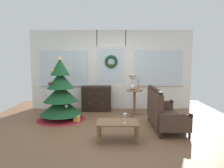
# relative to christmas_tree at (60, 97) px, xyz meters

# --- Properties ---
(ground_plane) EXTENTS (6.76, 6.76, 0.00)m
(ground_plane) POSITION_rel_christmas_tree_xyz_m (1.36, -0.82, -0.62)
(ground_plane) COLOR brown
(back_wall_with_door) EXTENTS (5.20, 0.19, 2.55)m
(back_wall_with_door) POSITION_rel_christmas_tree_xyz_m (1.36, 1.26, 0.66)
(back_wall_with_door) COLOR white
(back_wall_with_door) RESTS_ON ground
(christmas_tree) EXTENTS (1.31, 1.31, 1.73)m
(christmas_tree) POSITION_rel_christmas_tree_xyz_m (0.00, 0.00, 0.00)
(christmas_tree) COLOR #4C331E
(christmas_tree) RESTS_ON ground
(dresser_cabinet) EXTENTS (0.91, 0.47, 0.78)m
(dresser_cabinet) POSITION_rel_christmas_tree_xyz_m (0.89, 0.97, -0.23)
(dresser_cabinet) COLOR black
(dresser_cabinet) RESTS_ON ground
(settee_sofa) EXTENTS (0.72, 1.45, 0.96)m
(settee_sofa) POSITION_rel_christmas_tree_xyz_m (2.57, -0.75, -0.24)
(settee_sofa) COLOR black
(settee_sofa) RESTS_ON ground
(side_table) EXTENTS (0.50, 0.48, 0.74)m
(side_table) POSITION_rel_christmas_tree_xyz_m (2.04, 0.47, -0.10)
(side_table) COLOR brown
(side_table) RESTS_ON ground
(table_lamp) EXTENTS (0.28, 0.28, 0.44)m
(table_lamp) POSITION_rel_christmas_tree_xyz_m (1.98, 0.51, 0.40)
(table_lamp) COLOR silver
(table_lamp) RESTS_ON side_table
(flower_vase) EXTENTS (0.11, 0.10, 0.35)m
(flower_vase) POSITION_rel_christmas_tree_xyz_m (2.14, 0.41, 0.23)
(flower_vase) COLOR tan
(flower_vase) RESTS_ON side_table
(coffee_table) EXTENTS (0.85, 0.54, 0.38)m
(coffee_table) POSITION_rel_christmas_tree_xyz_m (1.50, -1.47, -0.29)
(coffee_table) COLOR brown
(coffee_table) RESTS_ON ground
(wine_glass) EXTENTS (0.08, 0.08, 0.20)m
(wine_glass) POSITION_rel_christmas_tree_xyz_m (1.63, -1.57, -0.10)
(wine_glass) COLOR silver
(wine_glass) RESTS_ON coffee_table
(gift_box) EXTENTS (0.16, 0.15, 0.16)m
(gift_box) POSITION_rel_christmas_tree_xyz_m (0.45, -0.22, -0.54)
(gift_box) COLOR #D8C64C
(gift_box) RESTS_ON ground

